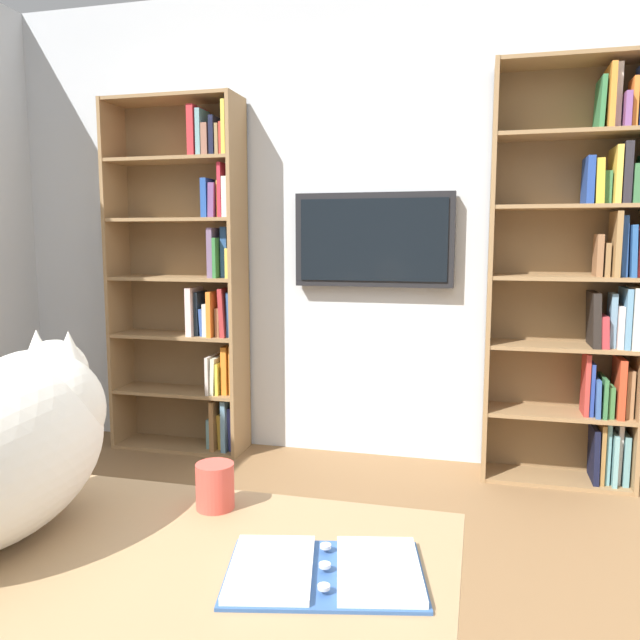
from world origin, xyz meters
TOP-DOWN VIEW (x-y plane):
  - wall_back at (0.00, -2.23)m, footprint 4.52×0.06m
  - bookshelf_left at (-1.19, -2.06)m, footprint 0.76×0.28m
  - bookshelf_right at (1.00, -2.06)m, footprint 0.81×0.28m
  - wall_mounted_tv at (-0.08, -2.15)m, footprint 0.90×0.07m
  - desk at (0.06, 0.47)m, footprint 1.44×0.61m
  - cat at (0.19, 0.43)m, footprint 0.33×0.67m
  - open_binder at (-0.44, 0.44)m, footprint 0.37×0.29m
  - coffee_mug at (-0.15, 0.24)m, footprint 0.08×0.08m

SIDE VIEW (x-z plane):
  - desk at x=0.06m, z-range 0.25..0.97m
  - open_binder at x=-0.44m, z-range 0.72..0.74m
  - coffee_mug at x=-0.15m, z-range 0.72..0.82m
  - cat at x=0.19m, z-range 0.72..1.09m
  - bookshelf_right at x=1.00m, z-range -0.01..2.09m
  - bookshelf_left at x=-1.19m, z-range 0.00..2.17m
  - wall_mounted_tv at x=-0.08m, z-range 1.01..1.54m
  - wall_back at x=0.00m, z-range 0.00..2.70m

